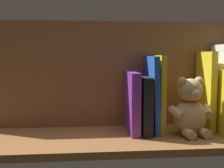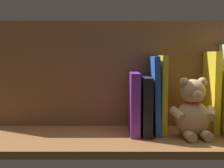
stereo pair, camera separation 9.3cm
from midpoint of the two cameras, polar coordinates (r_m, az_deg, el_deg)
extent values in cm
cube|color=brown|center=(96.58, 2.81, -10.39)|extent=(101.00, 31.74, 2.20)
cube|color=brown|center=(106.67, 2.51, 1.87)|extent=(101.00, 1.50, 37.12)
cube|color=yellow|center=(105.01, 22.49, -3.10)|extent=(1.78, 18.57, 20.76)
cube|color=yellow|center=(106.11, 20.66, -1.40)|extent=(2.10, 13.25, 26.47)
ellipsoid|color=tan|center=(98.27, 17.57, -6.34)|extent=(11.81, 10.84, 11.23)
sphere|color=tan|center=(96.91, 17.72, -1.41)|extent=(7.72, 7.72, 7.72)
sphere|color=tan|center=(97.87, 19.31, 0.32)|extent=(2.98, 2.98, 2.98)
sphere|color=tan|center=(95.42, 16.20, 0.28)|extent=(2.98, 2.98, 2.98)
sphere|color=#DBB77F|center=(94.04, 18.55, -1.99)|extent=(2.98, 2.98, 2.98)
cylinder|color=tan|center=(99.02, 20.76, -5.19)|extent=(3.77, 5.96, 4.15)
cylinder|color=tan|center=(94.51, 15.02, -5.52)|extent=(4.87, 6.11, 4.15)
cylinder|color=tan|center=(96.14, 20.09, -9.21)|extent=(3.50, 4.56, 2.98)
cylinder|color=tan|center=(93.97, 17.32, -9.46)|extent=(3.50, 4.56, 2.98)
torus|color=red|center=(97.32, 17.67, -3.20)|extent=(5.74, 5.74, 0.88)
cube|color=yellow|center=(101.40, 11.94, -1.81)|extent=(1.73, 13.59, 25.25)
cube|color=blue|center=(100.02, 10.66, -1.98)|extent=(2.44, 15.50, 24.96)
cube|color=black|center=(99.08, 8.96, -3.93)|extent=(2.96, 17.33, 18.43)
cube|color=purple|center=(98.78, 6.82, -3.52)|extent=(2.91, 16.71, 19.83)
camera|label=1|loc=(0.05, -87.14, 0.28)|focal=48.23mm
camera|label=2|loc=(0.05, 92.86, -0.28)|focal=48.23mm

